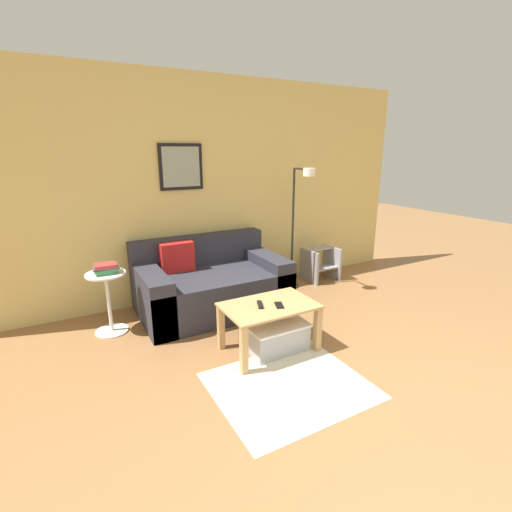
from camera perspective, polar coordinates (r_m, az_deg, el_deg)
ground_plane at (r=2.51m, az=30.36°, el=-30.50°), size 16.00×16.00×0.00m
wall_back at (r=4.49m, az=-7.33°, el=10.08°), size 5.60×0.09×2.55m
area_rug at (r=3.01m, az=5.17°, el=-19.19°), size 1.14×0.98×0.01m
couch at (r=4.17m, az=-7.00°, el=-4.45°), size 1.57×0.97×0.78m
coffee_table at (r=3.30m, az=2.03°, el=-8.94°), size 0.81×0.53×0.44m
storage_bin at (r=3.43m, az=2.78°, el=-11.97°), size 0.54×0.43×0.25m
floor_lamp at (r=4.56m, az=6.73°, el=6.22°), size 0.20×0.47×1.53m
side_table at (r=3.87m, az=-21.78°, el=-5.89°), size 0.37×0.37×0.61m
book_stack at (r=3.77m, az=-22.15°, el=-1.77°), size 0.24×0.18×0.09m
remote_control at (r=3.23m, az=0.63°, el=-7.49°), size 0.09×0.15×0.02m
cell_phone at (r=3.24m, az=3.57°, el=-7.56°), size 0.11×0.15×0.01m
step_stool at (r=5.17m, az=9.92°, el=-1.03°), size 0.42×0.38×0.44m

